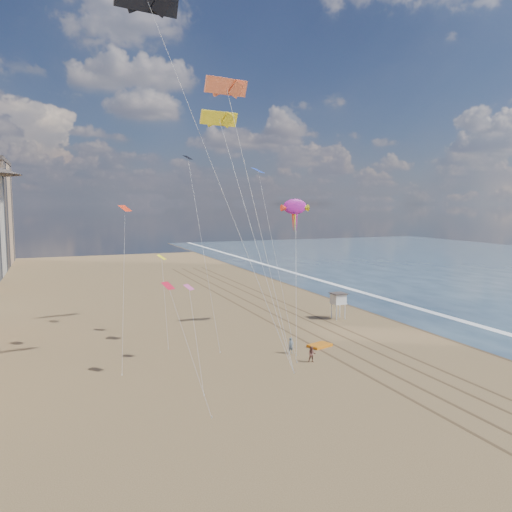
{
  "coord_description": "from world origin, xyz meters",
  "views": [
    {
      "loc": [
        -27.33,
        -29.13,
        15.71
      ],
      "look_at": [
        -5.06,
        26.0,
        9.5
      ],
      "focal_mm": 35.0,
      "sensor_mm": 36.0,
      "label": 1
    }
  ],
  "objects_px": {
    "grounded_kite": "(320,345)",
    "kite_flyer_a": "(291,345)",
    "show_kite": "(295,207)",
    "lifeguard_stand": "(338,299)",
    "kite_flyer_b": "(312,354)"
  },
  "relations": [
    {
      "from": "grounded_kite",
      "to": "kite_flyer_a",
      "type": "bearing_deg",
      "value": 176.96
    },
    {
      "from": "show_kite",
      "to": "kite_flyer_a",
      "type": "height_order",
      "value": "show_kite"
    },
    {
      "from": "lifeguard_stand",
      "to": "kite_flyer_b",
      "type": "relative_size",
      "value": 2.24
    },
    {
      "from": "grounded_kite",
      "to": "kite_flyer_a",
      "type": "relative_size",
      "value": 1.48
    },
    {
      "from": "grounded_kite",
      "to": "kite_flyer_a",
      "type": "height_order",
      "value": "kite_flyer_a"
    },
    {
      "from": "kite_flyer_b",
      "to": "grounded_kite",
      "type": "bearing_deg",
      "value": 78.54
    },
    {
      "from": "kite_flyer_a",
      "to": "kite_flyer_b",
      "type": "height_order",
      "value": "kite_flyer_a"
    },
    {
      "from": "lifeguard_stand",
      "to": "kite_flyer_b",
      "type": "height_order",
      "value": "lifeguard_stand"
    },
    {
      "from": "kite_flyer_b",
      "to": "lifeguard_stand",
      "type": "bearing_deg",
      "value": 76.98
    },
    {
      "from": "show_kite",
      "to": "lifeguard_stand",
      "type": "bearing_deg",
      "value": 6.56
    },
    {
      "from": "kite_flyer_a",
      "to": "kite_flyer_b",
      "type": "bearing_deg",
      "value": -89.36
    },
    {
      "from": "lifeguard_stand",
      "to": "show_kite",
      "type": "height_order",
      "value": "show_kite"
    },
    {
      "from": "kite_flyer_a",
      "to": "kite_flyer_b",
      "type": "xyz_separation_m",
      "value": [
        0.66,
        -3.41,
        -0.05
      ]
    },
    {
      "from": "grounded_kite",
      "to": "kite_flyer_a",
      "type": "distance_m",
      "value": 4.25
    },
    {
      "from": "show_kite",
      "to": "kite_flyer_a",
      "type": "relative_size",
      "value": 11.62
    }
  ]
}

